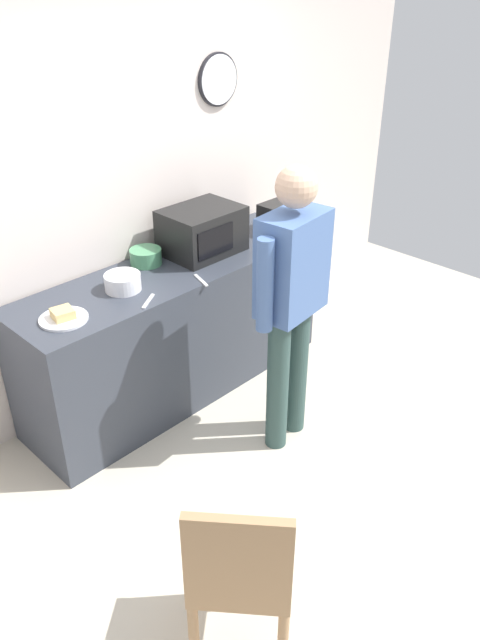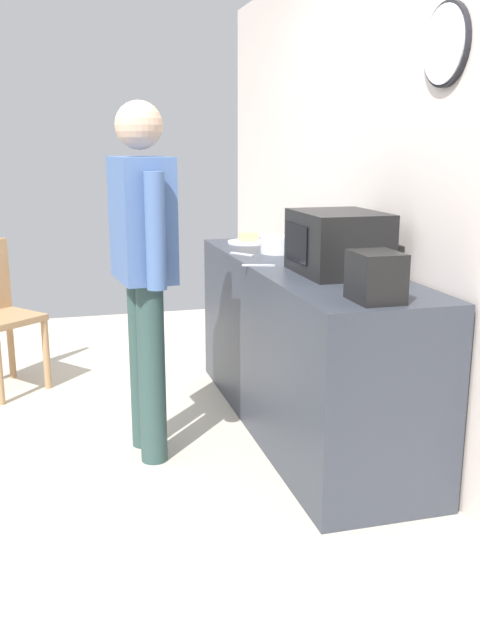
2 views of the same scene
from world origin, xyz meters
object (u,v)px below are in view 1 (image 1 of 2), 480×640
object	(u,v)px
fork_utensil	(201,280)
spoon_utensil	(148,301)
microwave	(202,231)
wooden_chair	(240,573)
person_standing	(291,293)
cereal_bowl	(146,257)
salad_bowl	(123,282)
toaster	(276,217)
sandwich_plate	(63,317)

from	to	relation	value
fork_utensil	spoon_utensil	world-z (taller)	same
microwave	wooden_chair	distance (m)	2.28
microwave	person_standing	size ratio (longest dim) A/B	0.29
cereal_bowl	wooden_chair	xyz separation A→B (m)	(-1.02, -1.83, -0.44)
salad_bowl	person_standing	world-z (taller)	person_standing
toaster	fork_utensil	world-z (taller)	toaster
toaster	person_standing	bearing A→B (deg)	-134.24
sandwich_plate	cereal_bowl	world-z (taller)	cereal_bowl
microwave	person_standing	distance (m)	0.94
wooden_chair	fork_utensil	bearing A→B (deg)	52.03
cereal_bowl	person_standing	world-z (taller)	person_standing
cereal_bowl	wooden_chair	distance (m)	2.14
toaster	spoon_utensil	xyz separation A→B (m)	(-1.31, -0.20, -0.10)
microwave	sandwich_plate	distance (m)	1.15
salad_bowl	cereal_bowl	xyz separation A→B (m)	(0.32, 0.19, 0.00)
toaster	person_standing	size ratio (longest dim) A/B	0.13
fork_utensil	microwave	bearing A→B (deg)	45.85
sandwich_plate	toaster	bearing A→B (deg)	1.02
microwave	spoon_utensil	size ratio (longest dim) A/B	2.94
fork_utensil	toaster	bearing A→B (deg)	13.07
sandwich_plate	spoon_utensil	size ratio (longest dim) A/B	1.55
spoon_utensil	person_standing	size ratio (longest dim) A/B	0.10
microwave	salad_bowl	bearing A→B (deg)	-174.38
sandwich_plate	wooden_chair	bearing A→B (deg)	-99.24
sandwich_plate	spoon_utensil	world-z (taller)	sandwich_plate
salad_bowl	fork_utensil	bearing A→B (deg)	-31.28
salad_bowl	sandwich_plate	bearing A→B (deg)	-172.35
fork_utensil	person_standing	bearing A→B (deg)	-78.78
salad_bowl	toaster	world-z (taller)	toaster
spoon_utensil	salad_bowl	bearing A→B (deg)	92.13
microwave	person_standing	world-z (taller)	person_standing
wooden_chair	sandwich_plate	bearing A→B (deg)	80.76
salad_bowl	microwave	bearing A→B (deg)	5.62
cereal_bowl	spoon_utensil	size ratio (longest dim) A/B	1.19
sandwich_plate	salad_bowl	bearing A→B (deg)	7.65
salad_bowl	person_standing	size ratio (longest dim) A/B	0.12
microwave	wooden_chair	size ratio (longest dim) A/B	0.53
salad_bowl	spoon_utensil	world-z (taller)	salad_bowl
toaster	fork_utensil	size ratio (longest dim) A/B	1.29
fork_utensil	wooden_chair	xyz separation A→B (m)	(-1.09, -1.40, -0.39)
wooden_chair	toaster	bearing A→B (deg)	38.71
microwave	fork_utensil	world-z (taller)	microwave
cereal_bowl	person_standing	xyz separation A→B (m)	(0.20, -1.04, 0.05)
sandwich_plate	fork_utensil	xyz separation A→B (m)	(0.84, -0.18, -0.02)
fork_utensil	wooden_chair	distance (m)	1.82
cereal_bowl	person_standing	size ratio (longest dim) A/B	0.12
person_standing	wooden_chair	bearing A→B (deg)	-146.86
fork_utensil	wooden_chair	size ratio (longest dim) A/B	0.18
spoon_utensil	toaster	bearing A→B (deg)	8.49
person_standing	salad_bowl	bearing A→B (deg)	121.37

